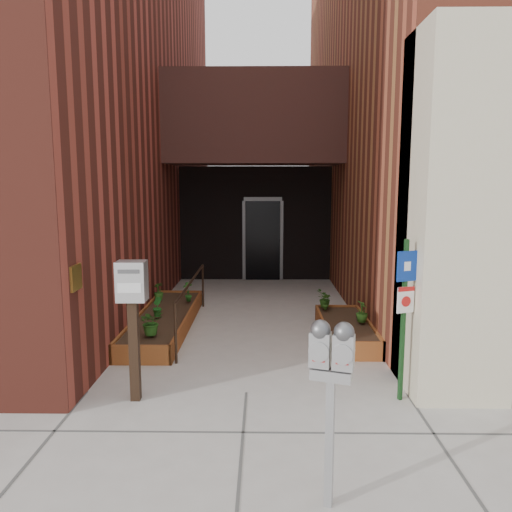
{
  "coord_description": "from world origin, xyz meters",
  "views": [
    {
      "loc": [
        0.21,
        -5.9,
        2.62
      ],
      "look_at": [
        0.1,
        1.8,
        1.46
      ],
      "focal_mm": 35.0,
      "sensor_mm": 36.0,
      "label": 1
    }
  ],
  "objects": [
    {
      "name": "ground",
      "position": [
        0.0,
        0.0,
        0.0
      ],
      "size": [
        80.0,
        80.0,
        0.0
      ],
      "primitive_type": "plane",
      "color": "#9E9991",
      "rests_on": "ground"
    },
    {
      "name": "architecture",
      "position": [
        -0.18,
        6.89,
        4.98
      ],
      "size": [
        20.0,
        14.6,
        10.0
      ],
      "color": "maroon",
      "rests_on": "ground"
    },
    {
      "name": "planter_left",
      "position": [
        -1.55,
        2.7,
        0.13
      ],
      "size": [
        0.9,
        3.6,
        0.3
      ],
      "color": "brown",
      "rests_on": "ground"
    },
    {
      "name": "planter_right",
      "position": [
        1.6,
        2.2,
        0.13
      ],
      "size": [
        0.8,
        2.2,
        0.3
      ],
      "color": "brown",
      "rests_on": "ground"
    },
    {
      "name": "handrail",
      "position": [
        -1.05,
        2.65,
        0.75
      ],
      "size": [
        0.04,
        3.34,
        0.9
      ],
      "color": "black",
      "rests_on": "ground"
    },
    {
      "name": "parking_meter",
      "position": [
        0.74,
        -2.17,
        1.2
      ],
      "size": [
        0.36,
        0.22,
        1.55
      ],
      "color": "#9C9C9E",
      "rests_on": "ground"
    },
    {
      "name": "sign_post",
      "position": [
        1.87,
        -0.18,
        1.2
      ],
      "size": [
        0.26,
        0.11,
        1.95
      ],
      "color": "#163D19",
      "rests_on": "ground"
    },
    {
      "name": "payment_dropbox",
      "position": [
        -1.33,
        -0.22,
        1.23
      ],
      "size": [
        0.34,
        0.26,
        1.7
      ],
      "color": "black",
      "rests_on": "ground"
    },
    {
      "name": "shrub_left_a",
      "position": [
        -1.49,
        1.41,
        0.5
      ],
      "size": [
        0.52,
        0.52,
        0.41
      ],
      "primitive_type": "imported",
      "rotation": [
        0.0,
        0.0,
        0.71
      ],
      "color": "#235418",
      "rests_on": "planter_left"
    },
    {
      "name": "shrub_left_b",
      "position": [
        -1.63,
        2.45,
        0.47
      ],
      "size": [
        0.25,
        0.25,
        0.33
      ],
      "primitive_type": "imported",
      "rotation": [
        0.0,
        0.0,
        2.04
      ],
      "color": "#1B611D",
      "rests_on": "planter_left"
    },
    {
      "name": "shrub_left_c",
      "position": [
        -1.85,
        3.66,
        0.47
      ],
      "size": [
        0.27,
        0.27,
        0.34
      ],
      "primitive_type": "imported",
      "rotation": [
        0.0,
        0.0,
        3.9
      ],
      "color": "#295819",
      "rests_on": "planter_left"
    },
    {
      "name": "shrub_left_d",
      "position": [
        -1.25,
        3.55,
        0.5
      ],
      "size": [
        0.3,
        0.3,
        0.41
      ],
      "primitive_type": "imported",
      "rotation": [
        0.0,
        0.0,
        5.45
      ],
      "color": "#1F601B",
      "rests_on": "planter_left"
    },
    {
      "name": "shrub_right_a",
      "position": [
        1.85,
        2.16,
        0.48
      ],
      "size": [
        0.23,
        0.23,
        0.35
      ],
      "primitive_type": "imported",
      "rotation": [
        0.0,
        0.0,
        1.41
      ],
      "color": "#2B5D1A",
      "rests_on": "planter_right"
    },
    {
      "name": "shrub_right_b",
      "position": [
        1.35,
        2.94,
        0.45
      ],
      "size": [
        0.17,
        0.17,
        0.31
      ],
      "primitive_type": "imported",
      "rotation": [
        0.0,
        0.0,
        3.2
      ],
      "color": "#2A5A19",
      "rests_on": "planter_right"
    },
    {
      "name": "shrub_right_c",
      "position": [
        1.35,
        3.1,
        0.47
      ],
      "size": [
        0.41,
        0.41,
        0.33
      ],
      "primitive_type": "imported",
      "rotation": [
        0.0,
        0.0,
        4.15
      ],
      "color": "#224E16",
      "rests_on": "planter_right"
    }
  ]
}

